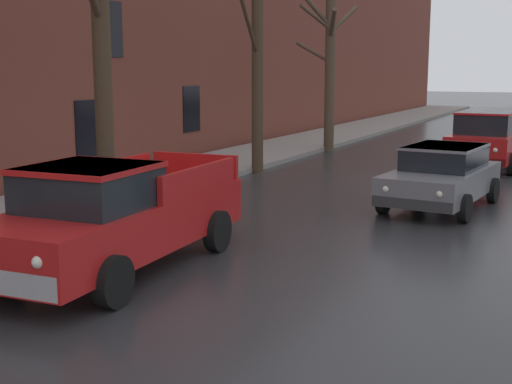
{
  "coord_description": "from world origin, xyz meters",
  "views": [
    {
      "loc": [
        4.46,
        -0.48,
        3.13
      ],
      "look_at": [
        -0.28,
        9.17,
        1.22
      ],
      "focal_mm": 48.49,
      "sensor_mm": 36.0,
      "label": 1
    }
  ],
  "objects_px": {
    "bare_tree_second_along_sidewalk": "(101,27)",
    "sedan_grey_parked_kerbside_close": "(442,175)",
    "bare_tree_mid_block": "(256,62)",
    "suv_red_parked_kerbside_mid": "(488,137)",
    "bare_tree_far_down_block": "(329,66)",
    "pickup_truck_red_approaching_near_lane": "(115,216)"
  },
  "relations": [
    {
      "from": "bare_tree_second_along_sidewalk",
      "to": "sedan_grey_parked_kerbside_close",
      "type": "xyz_separation_m",
      "value": [
        6.16,
        4.28,
        -3.22
      ]
    },
    {
      "from": "bare_tree_mid_block",
      "to": "suv_red_parked_kerbside_mid",
      "type": "xyz_separation_m",
      "value": [
        6.18,
        4.35,
        -2.35
      ]
    },
    {
      "from": "bare_tree_far_down_block",
      "to": "sedan_grey_parked_kerbside_close",
      "type": "height_order",
      "value": "bare_tree_far_down_block"
    },
    {
      "from": "bare_tree_second_along_sidewalk",
      "to": "pickup_truck_red_approaching_near_lane",
      "type": "relative_size",
      "value": 1.38
    },
    {
      "from": "pickup_truck_red_approaching_near_lane",
      "to": "sedan_grey_parked_kerbside_close",
      "type": "relative_size",
      "value": 1.28
    },
    {
      "from": "pickup_truck_red_approaching_near_lane",
      "to": "sedan_grey_parked_kerbside_close",
      "type": "xyz_separation_m",
      "value": [
        3.55,
        7.38,
        -0.13
      ]
    },
    {
      "from": "pickup_truck_red_approaching_near_lane",
      "to": "suv_red_parked_kerbside_mid",
      "type": "xyz_separation_m",
      "value": [
        3.54,
        14.74,
        0.11
      ]
    },
    {
      "from": "suv_red_parked_kerbside_mid",
      "to": "sedan_grey_parked_kerbside_close",
      "type": "bearing_deg",
      "value": -89.93
    },
    {
      "from": "pickup_truck_red_approaching_near_lane",
      "to": "suv_red_parked_kerbside_mid",
      "type": "relative_size",
      "value": 1.15
    },
    {
      "from": "bare_tree_second_along_sidewalk",
      "to": "sedan_grey_parked_kerbside_close",
      "type": "distance_m",
      "value": 8.16
    },
    {
      "from": "sedan_grey_parked_kerbside_close",
      "to": "suv_red_parked_kerbside_mid",
      "type": "xyz_separation_m",
      "value": [
        -0.01,
        7.36,
        0.24
      ]
    },
    {
      "from": "sedan_grey_parked_kerbside_close",
      "to": "suv_red_parked_kerbside_mid",
      "type": "distance_m",
      "value": 7.36
    },
    {
      "from": "pickup_truck_red_approaching_near_lane",
      "to": "sedan_grey_parked_kerbside_close",
      "type": "height_order",
      "value": "pickup_truck_red_approaching_near_lane"
    },
    {
      "from": "bare_tree_second_along_sidewalk",
      "to": "suv_red_parked_kerbside_mid",
      "type": "height_order",
      "value": "bare_tree_second_along_sidewalk"
    },
    {
      "from": "bare_tree_mid_block",
      "to": "pickup_truck_red_approaching_near_lane",
      "type": "relative_size",
      "value": 1.22
    },
    {
      "from": "bare_tree_second_along_sidewalk",
      "to": "suv_red_parked_kerbside_mid",
      "type": "distance_m",
      "value": 13.49
    },
    {
      "from": "bare_tree_mid_block",
      "to": "pickup_truck_red_approaching_near_lane",
      "type": "bearing_deg",
      "value": -75.77
    },
    {
      "from": "bare_tree_mid_block",
      "to": "suv_red_parked_kerbside_mid",
      "type": "height_order",
      "value": "bare_tree_mid_block"
    },
    {
      "from": "pickup_truck_red_approaching_near_lane",
      "to": "suv_red_parked_kerbside_mid",
      "type": "height_order",
      "value": "suv_red_parked_kerbside_mid"
    },
    {
      "from": "bare_tree_far_down_block",
      "to": "pickup_truck_red_approaching_near_lane",
      "type": "height_order",
      "value": "bare_tree_far_down_block"
    },
    {
      "from": "bare_tree_mid_block",
      "to": "bare_tree_far_down_block",
      "type": "relative_size",
      "value": 1.08
    },
    {
      "from": "bare_tree_second_along_sidewalk",
      "to": "suv_red_parked_kerbside_mid",
      "type": "xyz_separation_m",
      "value": [
        6.15,
        11.64,
        -2.98
      ]
    }
  ]
}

